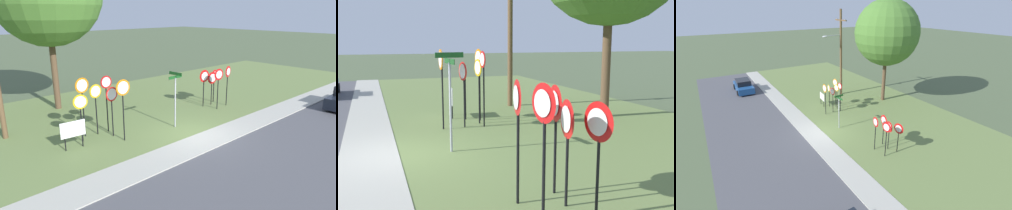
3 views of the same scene
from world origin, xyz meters
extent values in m
plane|color=#4C5B3D|center=(0.00, 0.00, 0.00)|extent=(160.00, 160.00, 0.00)
cube|color=#4C4C51|center=(0.00, -4.80, 0.01)|extent=(44.00, 6.40, 0.01)
cube|color=#ADAA9E|center=(0.00, -0.80, 0.03)|extent=(44.00, 1.60, 0.06)
cube|color=olive|center=(0.00, 6.00, 0.02)|extent=(44.00, 12.00, 0.04)
cylinder|color=black|center=(-2.88, 1.78, 1.32)|extent=(0.06, 0.06, 2.57)
cylinder|color=orange|center=(-2.88, 1.74, 2.55)|extent=(0.73, 0.03, 0.73)
cylinder|color=white|center=(-2.88, 1.72, 2.55)|extent=(0.57, 0.01, 0.57)
cylinder|color=black|center=(-4.36, 2.96, 1.01)|extent=(0.06, 0.06, 1.95)
cylinder|color=gold|center=(-4.36, 2.92, 1.94)|extent=(0.66, 0.14, 0.67)
cylinder|color=white|center=(-4.36, 2.90, 1.94)|extent=(0.51, 0.10, 0.52)
cylinder|color=black|center=(-3.97, 3.46, 1.31)|extent=(0.06, 0.06, 2.54)
cylinder|color=orange|center=(-3.97, 3.42, 2.53)|extent=(0.72, 0.11, 0.72)
cylinder|color=white|center=(-3.97, 3.40, 2.53)|extent=(0.56, 0.07, 0.56)
cylinder|color=black|center=(-3.40, 3.28, 1.14)|extent=(0.06, 0.06, 2.21)
cylinder|color=gold|center=(-3.40, 3.24, 2.20)|extent=(0.65, 0.11, 0.66)
cylinder|color=white|center=(-3.40, 3.22, 2.20)|extent=(0.51, 0.07, 0.51)
cylinder|color=black|center=(-2.96, 2.59, 1.10)|extent=(0.06, 0.06, 2.12)
cylinder|color=red|center=(-2.96, 2.55, 2.11)|extent=(0.68, 0.14, 0.68)
cylinder|color=white|center=(-2.96, 2.53, 2.11)|extent=(0.53, 0.10, 0.53)
cylinder|color=black|center=(-2.80, 3.29, 1.31)|extent=(0.06, 0.06, 2.55)
cylinder|color=red|center=(-2.80, 3.25, 2.54)|extent=(0.61, 0.05, 0.61)
cylinder|color=white|center=(-2.80, 3.23, 2.54)|extent=(0.48, 0.03, 0.48)
cylinder|color=black|center=(5.11, 2.06, 1.16)|extent=(0.06, 0.06, 2.24)
cone|color=red|center=(5.11, 2.02, 2.21)|extent=(0.69, 0.15, 0.69)
cone|color=silver|center=(5.11, 2.00, 2.21)|extent=(0.47, 0.10, 0.47)
cylinder|color=black|center=(3.86, 2.90, 1.04)|extent=(0.06, 0.06, 2.01)
cone|color=red|center=(3.86, 2.86, 1.97)|extent=(0.76, 0.10, 0.76)
cone|color=silver|center=(3.86, 2.84, 1.97)|extent=(0.52, 0.07, 0.52)
cylinder|color=black|center=(5.13, 3.13, 0.97)|extent=(0.06, 0.06, 1.85)
cone|color=red|center=(5.13, 3.09, 1.82)|extent=(0.73, 0.17, 0.73)
cone|color=silver|center=(5.13, 3.07, 1.82)|extent=(0.49, 0.11, 0.50)
cylinder|color=black|center=(4.10, 1.98, 1.14)|extent=(0.06, 0.06, 2.20)
cone|color=red|center=(4.10, 1.94, 2.17)|extent=(0.69, 0.13, 0.70)
cone|color=silver|center=(4.10, 1.92, 2.17)|extent=(0.47, 0.08, 0.47)
cylinder|color=black|center=(4.53, 2.82, 0.95)|extent=(0.06, 0.06, 1.81)
cone|color=red|center=(4.53, 2.78, 1.78)|extent=(0.75, 0.13, 0.75)
cone|color=white|center=(4.53, 2.76, 1.78)|extent=(0.51, 0.09, 0.51)
cylinder|color=#9EA0A8|center=(0.06, 1.47, 1.31)|extent=(0.07, 0.07, 2.54)
cylinder|color=#9EA0A8|center=(0.06, 1.47, 2.60)|extent=(0.09, 0.09, 0.03)
cube|color=#19511E|center=(0.06, 1.47, 2.66)|extent=(0.96, 0.10, 0.15)
cube|color=#19511E|center=(0.06, 1.47, 2.83)|extent=(0.09, 0.81, 0.15)
cylinder|color=brown|center=(-6.86, 5.79, 4.53)|extent=(0.24, 0.24, 8.98)
cube|color=brown|center=(-6.86, 5.79, 7.95)|extent=(2.10, 0.12, 0.12)
cylinder|color=gray|center=(-7.71, 5.79, 8.05)|extent=(0.09, 0.09, 0.10)
cylinder|color=gray|center=(-6.01, 5.79, 8.05)|extent=(0.09, 0.09, 0.10)
cylinder|color=#9EA0A8|center=(-6.86, 4.87, 6.51)|extent=(0.08, 1.84, 0.08)
ellipsoid|color=#B7B7BC|center=(-6.86, 3.95, 6.45)|extent=(0.40, 0.56, 0.18)
cylinder|color=black|center=(-5.39, 2.53, 0.32)|extent=(0.05, 0.05, 0.55)
cylinder|color=black|center=(-4.62, 2.46, 0.32)|extent=(0.05, 0.05, 0.55)
cube|color=white|center=(-5.01, 2.50, 0.94)|extent=(1.10, 0.12, 0.70)
cylinder|color=brown|center=(-3.02, 8.64, 2.69)|extent=(0.36, 0.36, 5.30)
sphere|color=#47752D|center=(-3.02, 8.64, 6.90)|extent=(6.24, 6.24, 6.24)
cube|color=#1E4C8C|center=(-13.69, -3.38, 0.50)|extent=(4.21, 1.76, 0.68)
cube|color=black|center=(-13.69, -3.38, 1.12)|extent=(2.11, 1.48, 0.56)
cylinder|color=black|center=(-12.38, -2.54, 0.31)|extent=(0.60, 0.19, 0.60)
cylinder|color=black|center=(-12.41, -4.26, 0.31)|extent=(0.60, 0.19, 0.60)
cylinder|color=black|center=(-14.97, -2.50, 0.31)|extent=(0.60, 0.19, 0.60)
cylinder|color=black|center=(-15.00, -4.22, 0.31)|extent=(0.60, 0.19, 0.60)
camera|label=1|loc=(-10.37, -9.38, 5.76)|focal=33.21mm
camera|label=2|loc=(10.96, -0.68, 3.26)|focal=41.85mm
camera|label=3|loc=(15.30, -7.37, 9.42)|focal=25.85mm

